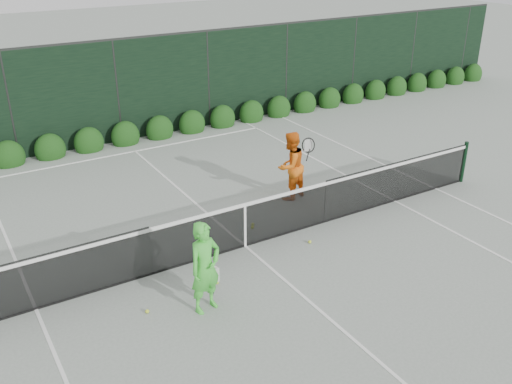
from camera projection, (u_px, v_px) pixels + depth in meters
ground at (245, 246)px, 11.62m from camera, size 80.00×80.00×0.00m
tennis_net at (244, 224)px, 11.38m from camera, size 12.90×0.10×1.07m
player_woman at (205, 268)px, 9.38m from camera, size 0.68×0.52×1.63m
player_man at (290, 166)px, 13.38m from camera, size 0.96×0.83×1.65m
court_lines at (245, 246)px, 11.61m from camera, size 11.03×23.83×0.01m
windscreen_fence at (332, 237)px, 8.87m from camera, size 32.00×21.07×3.06m
hedge_row at (125, 136)px, 17.07m from camera, size 31.66×0.65×0.94m
tennis_balls at (235, 252)px, 11.34m from camera, size 3.80×1.83×0.07m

